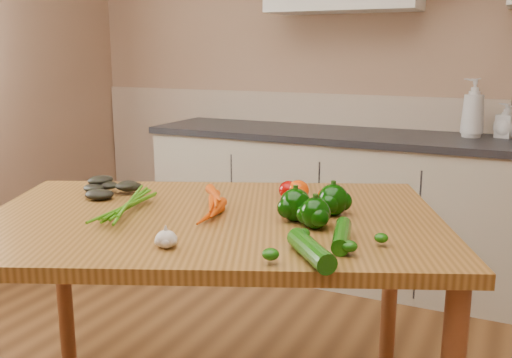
{
  "coord_description": "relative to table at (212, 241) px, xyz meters",
  "views": [
    {
      "loc": [
        0.93,
        -1.1,
        1.38
      ],
      "look_at": [
        0.05,
        0.77,
        0.91
      ],
      "focal_mm": 40.0,
      "sensor_mm": 36.0,
      "label": 1
    }
  ],
  "objects": [
    {
      "name": "table",
      "position": [
        0.0,
        0.0,
        0.0
      ],
      "size": [
        1.81,
        1.52,
        0.83
      ],
      "rotation": [
        0.0,
        0.0,
        0.4
      ],
      "color": "#92602A",
      "rests_on": "ground"
    },
    {
      "name": "soap_bottle_c",
      "position": [
        0.85,
        1.83,
        0.25
      ],
      "size": [
        0.14,
        0.14,
        0.18
      ],
      "primitive_type": "imported",
      "rotation": [
        0.0,
        0.0,
        1.53
      ],
      "color": "silver",
      "rests_on": "counter_run"
    },
    {
      "name": "tomato_c",
      "position": [
        0.31,
        0.3,
        0.12
      ],
      "size": [
        0.06,
        0.06,
        0.06
      ],
      "primitive_type": "ellipsoid",
      "color": "#E04105",
      "rests_on": "table"
    },
    {
      "name": "pepper_a",
      "position": [
        0.28,
        0.06,
        0.14
      ],
      "size": [
        0.11,
        0.11,
        0.11
      ],
      "primitive_type": "sphere",
      "color": "#063002",
      "rests_on": "table"
    },
    {
      "name": "pepper_b",
      "position": [
        0.37,
        0.18,
        0.14
      ],
      "size": [
        0.1,
        0.1,
        0.1
      ],
      "primitive_type": "sphere",
      "color": "#063002",
      "rests_on": "table"
    },
    {
      "name": "room",
      "position": [
        -0.0,
        -0.34,
        0.51
      ],
      "size": [
        4.04,
        5.04,
        2.64
      ],
      "color": "brown",
      "rests_on": "ground"
    },
    {
      "name": "leafy_greens",
      "position": [
        -0.49,
        0.07,
        0.15
      ],
      "size": [
        0.22,
        0.2,
        0.11
      ],
      "primitive_type": null,
      "color": "black",
      "rests_on": "table"
    },
    {
      "name": "zucchini_a",
      "position": [
        0.49,
        -0.1,
        0.12
      ],
      "size": [
        0.1,
        0.23,
        0.05
      ],
      "primitive_type": "cylinder",
      "rotation": [
        1.57,
        0.0,
        0.24
      ],
      "color": "#0F4707",
      "rests_on": "table"
    },
    {
      "name": "soap_bottle_a",
      "position": [
        0.68,
        1.76,
        0.33
      ],
      "size": [
        0.17,
        0.17,
        0.33
      ],
      "primitive_type": "imported",
      "rotation": [
        0.0,
        0.0,
        5.17
      ],
      "color": "silver",
      "rests_on": "counter_run"
    },
    {
      "name": "tomato_a",
      "position": [
        0.16,
        0.31,
        0.13
      ],
      "size": [
        0.08,
        0.08,
        0.07
      ],
      "primitive_type": "ellipsoid",
      "color": "#930402",
      "rests_on": "table"
    },
    {
      "name": "carrot_bunch",
      "position": [
        -0.09,
        -0.01,
        0.13
      ],
      "size": [
        0.35,
        0.32,
        0.08
      ],
      "primitive_type": null,
      "rotation": [
        0.0,
        0.0,
        0.4
      ],
      "color": "#D44704",
      "rests_on": "table"
    },
    {
      "name": "zucchini_b",
      "position": [
        0.45,
        -0.26,
        0.12
      ],
      "size": [
        0.19,
        0.21,
        0.06
      ],
      "primitive_type": "cylinder",
      "rotation": [
        1.57,
        0.0,
        0.72
      ],
      "color": "#0F4707",
      "rests_on": "table"
    },
    {
      "name": "counter_run",
      "position": [
        0.21,
        1.67,
        -0.28
      ],
      "size": [
        2.84,
        0.64,
        1.14
      ],
      "color": "#B1AA93",
      "rests_on": "ground"
    },
    {
      "name": "pepper_c",
      "position": [
        0.37,
        0.01,
        0.14
      ],
      "size": [
        0.1,
        0.1,
        0.1
      ],
      "primitive_type": "sphere",
      "color": "#063002",
      "rests_on": "table"
    },
    {
      "name": "tomato_b",
      "position": [
        0.19,
        0.32,
        0.13
      ],
      "size": [
        0.08,
        0.08,
        0.08
      ],
      "primitive_type": "ellipsoid",
      "color": "#E04105",
      "rests_on": "table"
    },
    {
      "name": "garlic_bulb",
      "position": [
        0.05,
        -0.34,
        0.12
      ],
      "size": [
        0.06,
        0.06,
        0.05
      ],
      "primitive_type": "ellipsoid",
      "color": "beige",
      "rests_on": "table"
    },
    {
      "name": "soap_bottle_b",
      "position": [
        0.84,
        1.82,
        0.26
      ],
      "size": [
        0.11,
        0.11,
        0.19
      ],
      "primitive_type": "imported",
      "rotation": [
        0.0,
        0.0,
        4.39
      ],
      "color": "silver",
      "rests_on": "counter_run"
    }
  ]
}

